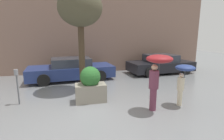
# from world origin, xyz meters

# --- Properties ---
(ground_plane) EXTENTS (40.00, 40.00, 0.00)m
(ground_plane) POSITION_xyz_m (0.00, 0.00, 0.00)
(ground_plane) COLOR slate
(building_facade) EXTENTS (18.00, 0.30, 6.00)m
(building_facade) POSITION_xyz_m (0.00, 6.50, 3.00)
(building_facade) COLOR #8C6B5B
(building_facade) RESTS_ON ground
(planter_box) EXTENTS (1.12, 0.75, 1.33)m
(planter_box) POSITION_xyz_m (0.23, 1.03, 0.63)
(planter_box) COLOR gray
(planter_box) RESTS_ON ground
(person_adult) EXTENTS (0.83, 0.83, 1.86)m
(person_adult) POSITION_xyz_m (2.21, -0.29, 1.41)
(person_adult) COLOR brown
(person_adult) RESTS_ON ground
(person_child) EXTENTS (0.66, 0.66, 1.46)m
(person_child) POSITION_xyz_m (3.33, -0.09, 1.12)
(person_child) COLOR beige
(person_child) RESTS_ON ground
(parked_car_near) EXTENTS (4.75, 2.36, 1.22)m
(parked_car_near) POSITION_xyz_m (-0.43, 4.58, 0.57)
(parked_car_near) COLOR navy
(parked_car_near) RESTS_ON ground
(parked_car_far) EXTENTS (4.30, 2.30, 1.22)m
(parked_car_far) POSITION_xyz_m (5.26, 5.02, 0.57)
(parked_car_far) COLOR black
(parked_car_far) RESTS_ON ground
(street_tree) EXTENTS (1.87, 1.87, 4.38)m
(street_tree) POSITION_xyz_m (0.04, 2.54, 3.51)
(street_tree) COLOR #423323
(street_tree) RESTS_ON ground
(parking_meter) EXTENTS (0.14, 0.14, 1.28)m
(parking_meter) POSITION_xyz_m (-2.31, 1.34, 0.92)
(parking_meter) COLOR #595B60
(parking_meter) RESTS_ON ground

